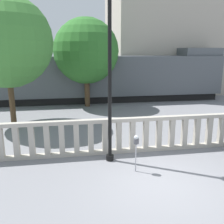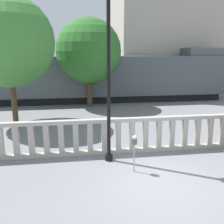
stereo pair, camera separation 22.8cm
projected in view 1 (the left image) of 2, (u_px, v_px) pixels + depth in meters
name	position (u px, v px, depth m)	size (l,w,h in m)	color
ground_plane	(161.00, 183.00, 7.55)	(160.00, 160.00, 0.00)	slate
balustrade	(139.00, 135.00, 9.78)	(12.24, 0.24, 1.40)	#ADA599
lamppost	(110.00, 60.00, 8.28)	(0.35, 0.35, 6.21)	black
parking_meter	(136.00, 142.00, 8.05)	(0.18, 0.18, 1.27)	#99999E
train_near	(65.00, 78.00, 19.08)	(24.83, 2.96, 4.09)	black
building_block	(162.00, 19.00, 24.26)	(10.01, 8.85, 13.73)	#ADA393
tree_left	(86.00, 51.00, 17.05)	(4.47, 4.47, 6.10)	#4C3823
tree_right	(6.00, 42.00, 12.44)	(4.64, 4.64, 6.66)	#4C3823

